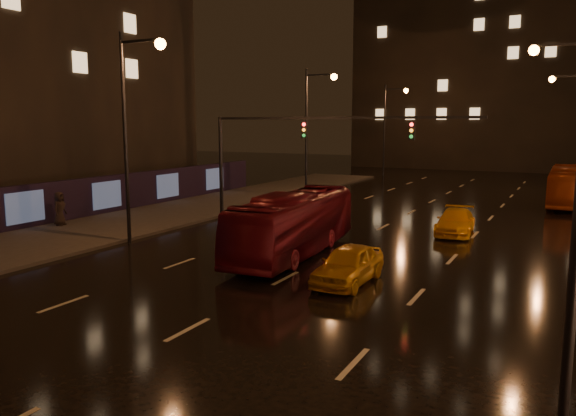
{
  "coord_description": "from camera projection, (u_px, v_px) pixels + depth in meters",
  "views": [
    {
      "loc": [
        9.52,
        -8.24,
        5.79
      ],
      "look_at": [
        -0.5,
        11.19,
        2.5
      ],
      "focal_mm": 35.0,
      "sensor_mm": 36.0,
      "label": 1
    }
  ],
  "objects": [
    {
      "name": "taxi_far",
      "position": [
        455.0,
        222.0,
        29.72
      ],
      "size": [
        2.21,
        4.6,
        1.29
      ],
      "primitive_type": "imported",
      "rotation": [
        0.0,
        0.0,
        0.09
      ],
      "color": "#F4A817",
      "rests_on": "ground"
    },
    {
      "name": "pedestrian_c",
      "position": [
        60.0,
        209.0,
        31.29
      ],
      "size": [
        0.83,
        1.05,
        1.89
      ],
      "primitive_type": "imported",
      "rotation": [
        0.0,
        0.0,
        1.85
      ],
      "color": "black",
      "rests_on": "sidewalk_left"
    },
    {
      "name": "ground",
      "position": [
        372.0,
        233.0,
        30.0
      ],
      "size": [
        140.0,
        140.0,
        0.0
      ],
      "primitive_type": "plane",
      "color": "black",
      "rests_on": "ground"
    },
    {
      "name": "bus_curb",
      "position": [
        567.0,
        186.0,
        40.03
      ],
      "size": [
        2.41,
        9.95,
        2.76
      ],
      "primitive_type": "imported",
      "rotation": [
        0.0,
        0.0,
        0.01
      ],
      "color": "maroon",
      "rests_on": "ground"
    },
    {
      "name": "streetlight_right",
      "position": [
        542.0,
        84.0,
        9.18
      ],
      "size": [
        2.64,
        0.5,
        10.0
      ],
      "color": "black",
      "rests_on": "ground"
    },
    {
      "name": "building_distant",
      "position": [
        539.0,
        27.0,
        71.21
      ],
      "size": [
        44.0,
        16.0,
        36.0
      ],
      "primitive_type": "cube",
      "color": "black",
      "rests_on": "ground"
    },
    {
      "name": "traffic_signal",
      "position": [
        288.0,
        143.0,
        31.58
      ],
      "size": [
        15.31,
        0.32,
        6.2
      ],
      "color": "black",
      "rests_on": "ground"
    },
    {
      "name": "bus_red",
      "position": [
        294.0,
        224.0,
        24.94
      ],
      "size": [
        3.08,
        10.12,
        2.78
      ],
      "primitive_type": "imported",
      "rotation": [
        0.0,
        0.0,
        0.08
      ],
      "color": "maroon",
      "rests_on": "ground"
    },
    {
      "name": "taxi_near",
      "position": [
        348.0,
        264.0,
        20.5
      ],
      "size": [
        1.69,
        4.12,
        1.4
      ],
      "primitive_type": "imported",
      "rotation": [
        0.0,
        0.0,
        -0.01
      ],
      "color": "orange",
      "rests_on": "ground"
    },
    {
      "name": "sidewalk_left",
      "position": [
        115.0,
        226.0,
        31.71
      ],
      "size": [
        7.0,
        70.0,
        0.15
      ],
      "primitive_type": "cube",
      "color": "#38332D",
      "rests_on": "ground"
    },
    {
      "name": "hoarding_left",
      "position": [
        23.0,
        208.0,
        30.57
      ],
      "size": [
        0.3,
        46.0,
        2.5
      ],
      "primitive_type": "cube",
      "color": "black",
      "rests_on": "ground"
    }
  ]
}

